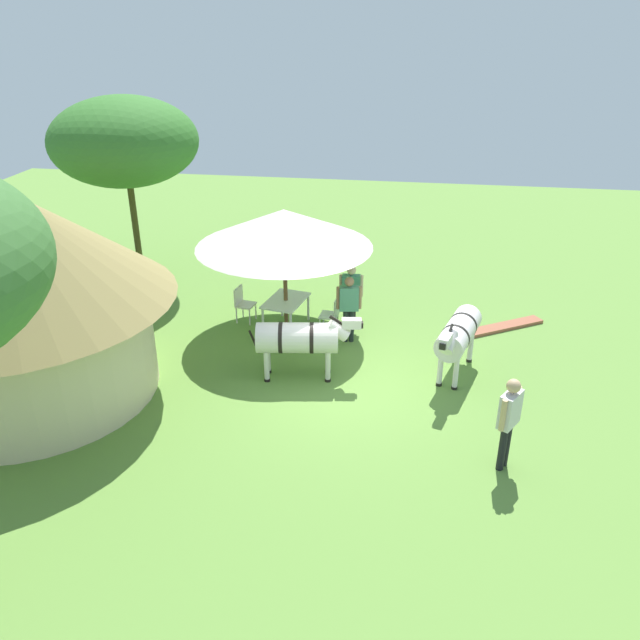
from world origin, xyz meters
TOP-DOWN VIEW (x-y plane):
  - ground_plane at (0.00, 0.00)m, footprint 36.00×36.00m
  - thatched_hut at (-1.36, 6.18)m, footprint 6.12×6.12m
  - shade_umbrella at (2.33, 1.67)m, footprint 4.17×4.17m
  - patio_dining_table at (2.33, 1.67)m, footprint 1.41×1.08m
  - patio_chair_near_lawn at (2.53, 2.82)m, footprint 0.50×0.49m
  - patio_chair_east_end at (2.23, 0.50)m, footprint 0.48×0.46m
  - guest_beside_umbrella at (2.59, 0.10)m, footprint 0.23×0.58m
  - guest_behind_table at (1.83, 0.06)m, footprint 0.28×0.58m
  - standing_watcher at (-2.39, -3.09)m, footprint 0.55×0.43m
  - zebra_nearest_camera at (0.03, 0.89)m, footprint 0.88×2.37m
  - zebra_by_umbrella at (0.65, -2.38)m, footprint 2.30×1.06m
  - acacia_tree_right_background at (4.95, 6.58)m, footprint 3.99×3.99m
  - brick_patio_kerb at (2.95, -3.41)m, footprint 1.79×2.56m

SIDE VIEW (x-z plane):
  - ground_plane at x=0.00m, z-range 0.00..0.00m
  - brick_patio_kerb at x=2.95m, z-range 0.00..0.08m
  - patio_chair_near_lawn at x=2.53m, z-range 0.07..0.97m
  - patio_chair_east_end at x=2.23m, z-range 0.07..0.97m
  - patio_dining_table at x=2.33m, z-range 0.28..1.02m
  - zebra_nearest_camera at x=0.03m, z-range 0.20..1.66m
  - zebra_by_umbrella at x=0.65m, z-range 0.21..1.72m
  - guest_beside_umbrella at x=2.59m, z-range 0.16..1.79m
  - guest_behind_table at x=1.83m, z-range 0.17..1.81m
  - standing_watcher at x=-2.39m, z-range 0.18..1.92m
  - thatched_hut at x=-1.36m, z-range 0.23..4.55m
  - shade_umbrella at x=2.33m, z-range 1.05..4.06m
  - acacia_tree_right_background at x=4.95m, z-range 1.36..6.50m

